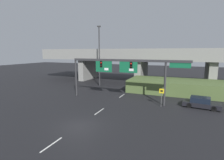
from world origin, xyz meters
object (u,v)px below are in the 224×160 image
at_px(parked_sedan_near_right, 201,103).
at_px(speed_limit_sign, 161,95).
at_px(signal_gantry, 122,67).
at_px(highway_light_pole_near, 99,55).

bearing_deg(parked_sedan_near_right, speed_limit_sign, -154.83).
height_order(signal_gantry, speed_limit_sign, signal_gantry).
distance_m(highway_light_pole_near, parked_sedan_near_right, 21.34).
bearing_deg(highway_light_pole_near, parked_sedan_near_right, -24.23).
xyz_separation_m(signal_gantry, highway_light_pole_near, (-8.34, 9.35, 1.58)).
bearing_deg(signal_gantry, speed_limit_sign, -6.57).
distance_m(signal_gantry, speed_limit_sign, 6.55).
bearing_deg(signal_gantry, parked_sedan_near_right, 5.15).
relative_size(highway_light_pole_near, parked_sedan_near_right, 2.67).
height_order(speed_limit_sign, parked_sedan_near_right, speed_limit_sign).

